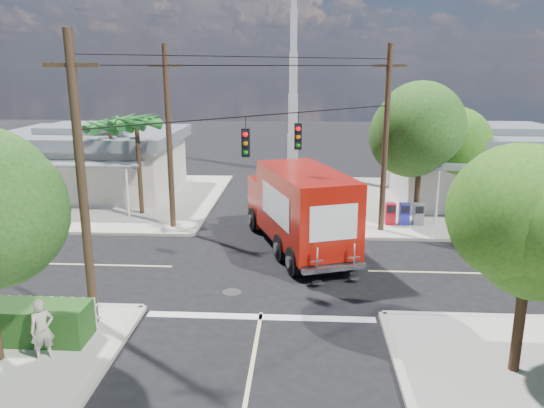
{
  "coord_description": "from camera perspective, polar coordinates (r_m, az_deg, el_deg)",
  "views": [
    {
      "loc": [
        1.32,
        -20.12,
        7.96
      ],
      "look_at": [
        0.0,
        2.0,
        2.2
      ],
      "focal_mm": 35.0,
      "sensor_mm": 36.0,
      "label": 1
    }
  ],
  "objects": [
    {
      "name": "sidewalk_nw",
      "position": [
        34.23,
        -17.56,
        0.55
      ],
      "size": [
        14.12,
        14.12,
        0.14
      ],
      "color": "#ABA69B",
      "rests_on": "ground"
    },
    {
      "name": "delivery_truck",
      "position": [
        23.41,
        2.94,
        -0.49
      ],
      "size": [
        5.26,
        8.92,
        3.71
      ],
      "color": "black",
      "rests_on": "ground"
    },
    {
      "name": "utility_poles",
      "position": [
        22.16,
        -4.17,
        6.01
      ],
      "size": [
        12.0,
        10.68,
        9.0
      ],
      "color": "#473321",
      "rests_on": "ground"
    },
    {
      "name": "pedestrian",
      "position": [
        16.13,
        -23.48,
        -12.28
      ],
      "size": [
        0.75,
        0.71,
        1.72
      ],
      "primitive_type": "imported",
      "rotation": [
        0.0,
        0.0,
        0.65
      ],
      "color": "#BBB09E",
      "rests_on": "sidewalk_sw"
    },
    {
      "name": "building_ne",
      "position": [
        34.44,
        22.37,
        4.04
      ],
      "size": [
        11.8,
        10.2,
        4.5
      ],
      "color": "beige",
      "rests_on": "sidewalk_ne"
    },
    {
      "name": "road_markings",
      "position": [
        20.31,
        -0.59,
        -8.48
      ],
      "size": [
        32.0,
        32.0,
        0.01
      ],
      "color": "beige",
      "rests_on": "ground"
    },
    {
      "name": "tree_ne_back",
      "position": [
        30.52,
        19.67,
        6.62
      ],
      "size": [
        3.77,
        3.66,
        5.82
      ],
      "color": "#422D1C",
      "rests_on": "sidewalk_ne"
    },
    {
      "name": "ground",
      "position": [
        21.68,
        -0.32,
        -6.97
      ],
      "size": [
        120.0,
        120.0,
        0.0
      ],
      "primitive_type": "plane",
      "color": "black",
      "rests_on": "ground"
    },
    {
      "name": "palm_nw_back",
      "position": [
        31.24,
        -17.04,
        7.9
      ],
      "size": [
        3.01,
        3.08,
        5.19
      ],
      "color": "#422D1C",
      "rests_on": "sidewalk_nw"
    },
    {
      "name": "picket_fence",
      "position": [
        18.63,
        -26.7,
        -10.08
      ],
      "size": [
        5.94,
        0.06,
        1.0
      ],
      "color": "silver",
      "rests_on": "sidewalk_sw"
    },
    {
      "name": "radio_tower",
      "position": [
        40.19,
        2.29,
        11.25
      ],
      "size": [
        0.8,
        0.8,
        17.0
      ],
      "color": "silver",
      "rests_on": "ground"
    },
    {
      "name": "palm_nw_front",
      "position": [
        29.14,
        -14.38,
        8.37
      ],
      "size": [
        3.01,
        3.08,
        5.59
      ],
      "color": "#422D1C",
      "rests_on": "sidewalk_nw"
    },
    {
      "name": "sidewalk_ne",
      "position": [
        33.38,
        19.95,
        0.01
      ],
      "size": [
        14.12,
        14.12,
        0.14
      ],
      "color": "#ABA69B",
      "rests_on": "ground"
    },
    {
      "name": "building_nw",
      "position": [
        35.67,
        -18.62,
        4.54
      ],
      "size": [
        10.8,
        10.2,
        4.3
      ],
      "color": "beige",
      "rests_on": "sidewalk_nw"
    },
    {
      "name": "vending_boxes",
      "position": [
        27.79,
        14.04,
        -1.04
      ],
      "size": [
        1.9,
        0.5,
        1.1
      ],
      "color": "#AA0D19",
      "rests_on": "sidewalk_ne"
    },
    {
      "name": "tree_se",
      "position": [
        14.61,
        26.2,
        -2.52
      ],
      "size": [
        3.67,
        3.54,
        5.62
      ],
      "color": "#422D1C",
      "rests_on": "sidewalk_se"
    },
    {
      "name": "tree_ne_front",
      "position": [
        27.7,
        15.8,
        7.4
      ],
      "size": [
        4.21,
        4.14,
        6.66
      ],
      "color": "#422D1C",
      "rests_on": "sidewalk_ne"
    }
  ]
}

